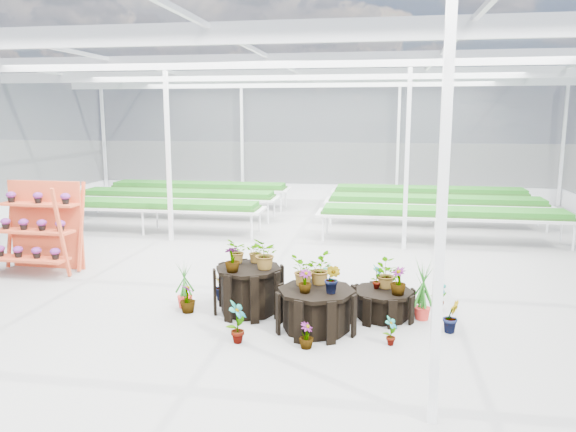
% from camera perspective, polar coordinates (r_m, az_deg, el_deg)
% --- Properties ---
extents(ground_plane, '(24.00, 24.00, 0.00)m').
position_cam_1_polar(ground_plane, '(10.52, -4.21, -7.81)').
color(ground_plane, gray).
rests_on(ground_plane, ground).
extents(greenhouse_shell, '(18.00, 24.00, 4.50)m').
position_cam_1_polar(greenhouse_shell, '(10.06, -4.37, 4.48)').
color(greenhouse_shell, white).
rests_on(greenhouse_shell, ground).
extents(steel_frame, '(18.00, 24.00, 4.50)m').
position_cam_1_polar(steel_frame, '(10.06, -4.37, 4.48)').
color(steel_frame, silver).
rests_on(steel_frame, ground).
extents(nursery_benches, '(16.00, 7.00, 0.84)m').
position_cam_1_polar(nursery_benches, '(17.32, 1.36, 0.79)').
color(nursery_benches, silver).
rests_on(nursery_benches, ground).
extents(plinth_tall, '(1.48, 1.48, 0.77)m').
position_cam_1_polar(plinth_tall, '(9.43, -4.00, -7.48)').
color(plinth_tall, black).
rests_on(plinth_tall, ground).
extents(plinth_mid, '(1.54, 1.54, 0.65)m').
position_cam_1_polar(plinth_mid, '(8.70, 2.90, -9.46)').
color(plinth_mid, black).
rests_on(plinth_mid, ground).
extents(plinth_low, '(1.28, 1.28, 0.46)m').
position_cam_1_polar(plinth_low, '(9.34, 9.57, -8.79)').
color(plinth_low, black).
rests_on(plinth_low, ground).
extents(shelf_rack, '(1.81, 0.99, 1.89)m').
position_cam_1_polar(shelf_rack, '(12.73, -24.34, -1.14)').
color(shelf_rack, '#C34525').
rests_on(shelf_rack, ground).
extents(nursery_plants, '(4.73, 2.92, 1.29)m').
position_cam_1_polar(nursery_plants, '(9.26, 2.46, -6.47)').
color(nursery_plants, '#1D5F18').
rests_on(nursery_plants, ground).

